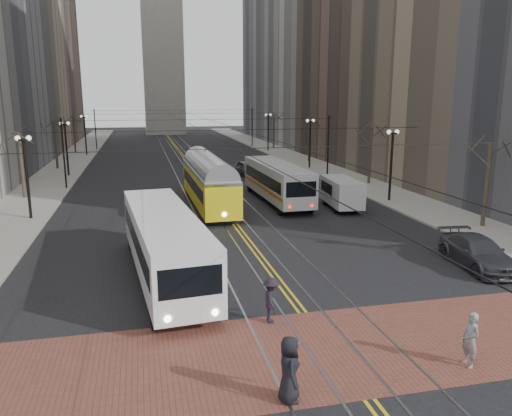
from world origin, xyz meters
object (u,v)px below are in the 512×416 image
streetcar (209,186)px  sedan_grey (247,168)px  pedestrian_b (470,340)px  rear_bus (277,183)px  sedan_parked (478,252)px  pedestrian_d (271,300)px  pedestrian_a (289,369)px  cargo_van (341,194)px  transit_bus (165,246)px

streetcar → sedan_grey: (6.21, 14.55, -0.78)m
sedan_grey → pedestrian_b: (-1.38, -40.21, 0.10)m
rear_bus → sedan_parked: rear_bus is taller
sedan_grey → pedestrian_d: pedestrian_d is taller
rear_bus → pedestrian_b: 26.23m
pedestrian_a → pedestrian_b: bearing=-78.3°
sedan_parked → pedestrian_d: size_ratio=2.97×
rear_bus → sedan_parked: size_ratio=2.28×
rear_bus → pedestrian_b: rear_bus is taller
rear_bus → sedan_parked: (5.60, -17.90, -0.80)m
streetcar → pedestrian_a: 26.20m
cargo_van → sedan_grey: (-3.59, 17.70, -0.34)m
pedestrian_b → pedestrian_d: (-5.34, 4.50, -0.02)m
cargo_van → sedan_parked: (1.48, -14.20, -0.39)m
sedan_parked → pedestrian_a: bearing=-139.1°
transit_bus → streetcar: bearing=69.5°
cargo_van → sedan_grey: 18.07m
pedestrian_a → pedestrian_b: pedestrian_a is taller
pedestrian_a → transit_bus: bearing=22.2°
rear_bus → pedestrian_d: size_ratio=6.77×
streetcar → rear_bus: 5.70m
rear_bus → cargo_van: bearing=-43.1°
transit_bus → cargo_van: 18.64m
sedan_grey → pedestrian_b: size_ratio=2.66×
cargo_van → pedestrian_a: (-11.10, -23.01, -0.18)m
sedan_grey → pedestrian_a: 41.40m
pedestrian_d → sedan_grey: bearing=-7.8°
streetcar → pedestrian_d: streetcar is taller
rear_bus → pedestrian_d: rear_bus is taller
sedan_parked → pedestrian_b: 10.52m
sedan_parked → pedestrian_b: pedestrian_b is taller
transit_bus → rear_bus: 18.81m
rear_bus → sedan_grey: bearing=86.6°
cargo_van → pedestrian_b: (-4.97, -22.51, -0.24)m
sedan_parked → pedestrian_a: (-12.58, -8.81, 0.22)m
transit_bus → sedan_grey: 31.79m
rear_bus → sedan_parked: 18.77m
rear_bus → pedestrian_a: bearing=-105.9°
sedan_grey → sedan_parked: bearing=-88.8°
transit_bus → pedestrian_b: (9.01, -10.18, -0.68)m
sedan_grey → sedan_parked: 32.30m
rear_bus → sedan_parked: bearing=-73.9°
transit_bus → pedestrian_a: 11.08m
cargo_van → pedestrian_d: (-10.31, -18.01, -0.26)m
streetcar → sedan_grey: streetcar is taller
rear_bus → pedestrian_a: size_ratio=6.17×
sedan_parked → pedestrian_a: size_ratio=2.71×
rear_bus → pedestrian_a: rear_bus is taller
streetcar → pedestrian_b: streetcar is taller
transit_bus → pedestrian_d: (3.67, -5.68, -0.69)m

